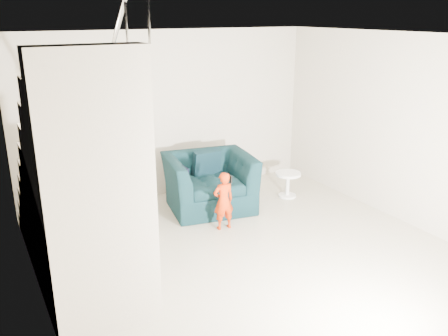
{
  "coord_description": "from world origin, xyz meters",
  "views": [
    {
      "loc": [
        -2.94,
        -4.36,
        2.95
      ],
      "look_at": [
        0.15,
        1.2,
        0.85
      ],
      "focal_mm": 38.0,
      "sensor_mm": 36.0,
      "label": 1
    }
  ],
  "objects_px": {
    "armchair": "(209,182)",
    "toddler": "(223,201)",
    "side_table": "(288,181)",
    "staircase": "(80,206)"
  },
  "relations": [
    {
      "from": "armchair",
      "to": "toddler",
      "type": "relative_size",
      "value": 1.55
    },
    {
      "from": "side_table",
      "to": "staircase",
      "type": "relative_size",
      "value": 0.12
    },
    {
      "from": "armchair",
      "to": "staircase",
      "type": "height_order",
      "value": "staircase"
    },
    {
      "from": "armchair",
      "to": "toddler",
      "type": "height_order",
      "value": "armchair"
    },
    {
      "from": "toddler",
      "to": "side_table",
      "type": "relative_size",
      "value": 2.0
    },
    {
      "from": "armchair",
      "to": "staircase",
      "type": "distance_m",
      "value": 2.62
    },
    {
      "from": "armchair",
      "to": "side_table",
      "type": "height_order",
      "value": "armchair"
    },
    {
      "from": "armchair",
      "to": "side_table",
      "type": "xyz_separation_m",
      "value": [
        1.35,
        -0.22,
        -0.14
      ]
    },
    {
      "from": "toddler",
      "to": "armchair",
      "type": "bearing_deg",
      "value": -100.2
    },
    {
      "from": "toddler",
      "to": "side_table",
      "type": "bearing_deg",
      "value": -157.23
    }
  ]
}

